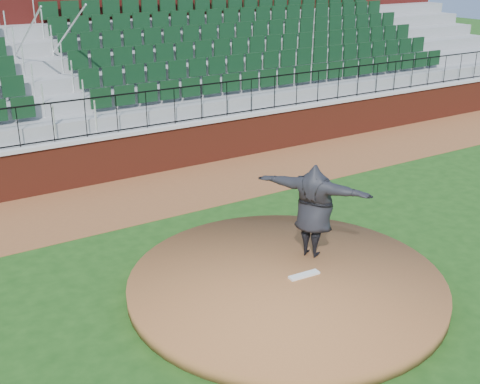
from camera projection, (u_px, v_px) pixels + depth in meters
name	position (u px, v px, depth m)	size (l,w,h in m)	color
ground	(282.00, 280.00, 11.57)	(90.00, 90.00, 0.00)	#184012
warning_track	(160.00, 192.00, 15.84)	(34.00, 3.20, 0.01)	brown
field_wall	(135.00, 154.00, 16.89)	(34.00, 0.35, 1.20)	maroon
wall_cap	(133.00, 132.00, 16.65)	(34.00, 0.45, 0.10)	#B7B7B7
wall_railing	(132.00, 112.00, 16.45)	(34.00, 0.05, 1.00)	black
seating_stands	(96.00, 77.00, 18.43)	(34.00, 5.10, 4.60)	gray
concourse_wall	(66.00, 51.00, 20.48)	(34.00, 0.50, 5.50)	maroon
pitchers_mound	(286.00, 284.00, 11.20)	(5.77, 5.77, 0.25)	brown
pitching_rubber	(304.00, 275.00, 11.21)	(0.61, 0.15, 0.04)	white
pitcher	(314.00, 210.00, 11.70)	(2.29, 0.62, 1.87)	black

